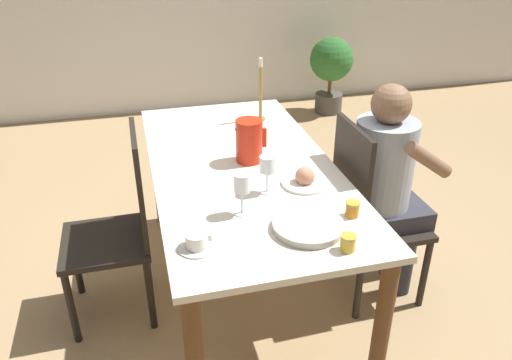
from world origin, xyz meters
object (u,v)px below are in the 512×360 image
Objects in this scene: potted_plant at (331,66)px; jam_jar_amber at (352,208)px; teacup_near_person at (197,242)px; wine_glass_water at (267,166)px; chair_person_side at (368,212)px; candlestick_tall at (261,96)px; red_pitcher at (249,141)px; wine_glass_juice at (242,185)px; person_seated at (388,177)px; bread_plate at (305,179)px; chair_opposite at (120,225)px; serving_tray at (308,226)px; jam_jar_red at (348,242)px.

jam_jar_amber is at bearing -111.13° from potted_plant.
wine_glass_water is at bearing 42.96° from teacup_near_person.
chair_person_side is at bearing -108.51° from potted_plant.
red_pitcher is at bearing -110.74° from candlestick_tall.
jam_jar_amber is at bearing -65.17° from red_pitcher.
wine_glass_juice is at bearing -109.14° from candlestick_tall.
person_seated is 8.27× the size of teacup_near_person.
jam_jar_amber is 1.13m from candlestick_tall.
bread_plate is at bearing 107.50° from jam_jar_amber.
chair_opposite is 0.85× the size of person_seated.
person_seated is (1.32, -0.18, 0.18)m from chair_opposite.
serving_tray is at bearing -38.66° from wine_glass_juice.
chair_opposite is 3.31m from potted_plant.
potted_plant is (1.30, 2.81, -0.32)m from bread_plate.
chair_opposite is 0.93m from bread_plate.
serving_tray is (-0.50, -0.44, 0.28)m from chair_person_side.
teacup_near_person is 0.67× the size of bread_plate.
potted_plant is (1.41, 3.16, -0.31)m from serving_tray.
wine_glass_juice is at bearing -107.33° from red_pitcher.
wine_glass_water is at bearing 108.92° from jam_jar_red.
jam_jar_amber is 1.00× the size of jam_jar_red.
jam_jar_red is 1.34m from candlestick_tall.
serving_tray is 4.40× the size of jam_jar_red.
candlestick_tall is at bearing -146.81° from person_seated.
candlestick_tall reaches higher than jam_jar_red.
jam_jar_red reaches higher than teacup_near_person.
red_pitcher is at bearing 72.67° from wine_glass_juice.
wine_glass_water is (-0.00, -0.33, 0.02)m from red_pitcher.
chair_person_side is at bearing 20.12° from wine_glass_juice.
serving_tray is 1.33× the size of bread_plate.
person_seated is at bearing 11.27° from wine_glass_water.
wine_glass_water is 0.35m from serving_tray.
wine_glass_juice reaches higher than wine_glass_water.
chair_person_side is at bearing -20.11° from red_pitcher.
wine_glass_juice is 0.31m from serving_tray.
red_pitcher reaches higher than bread_plate.
bread_plate is at bearing -76.72° from chair_person_side.
potted_plant is (2.14, 2.53, -0.03)m from chair_opposite.
potted_plant is (1.63, 2.99, -0.43)m from wine_glass_juice.
jam_jar_red is (0.17, -0.81, -0.07)m from red_pitcher.
potted_plant is (1.32, 3.33, -0.33)m from jam_jar_red.
chair_opposite is 1.15m from jam_jar_amber.
wine_glass_water is 0.87m from candlestick_tall.
chair_opposite is 5.73× the size of wine_glass_water.
jam_jar_red is (-0.41, -0.61, 0.30)m from chair_person_side.
red_pitcher is 0.33m from wine_glass_water.
chair_opposite reaches higher than wine_glass_juice.
jam_jar_amber is (0.43, -0.13, -0.10)m from wine_glass_juice.
wine_glass_juice is 0.65× the size of serving_tray.
chair_opposite is at bearing 154.53° from wine_glass_water.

